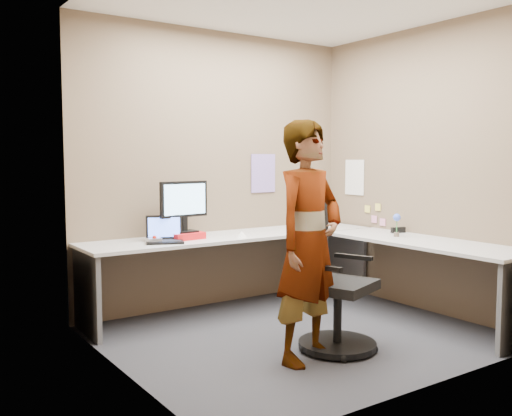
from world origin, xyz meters
TOP-DOWN VIEW (x-y plane):
  - ground at (0.00, 0.00)m, footprint 3.00×3.00m
  - wall_back at (0.00, 1.30)m, footprint 3.00×0.00m
  - wall_right at (1.50, 0.00)m, footprint 0.00×2.70m
  - wall_left at (-1.50, 0.00)m, footprint 0.00×2.70m
  - ceiling at (0.00, 0.00)m, footprint 3.00×3.00m
  - desk at (0.44, 0.39)m, footprint 2.98×2.58m
  - paper_ream at (-0.53, 0.97)m, footprint 0.33×0.26m
  - monitor at (-0.53, 0.99)m, footprint 0.49×0.16m
  - laptop at (-0.77, 0.91)m, footprint 0.39×0.36m
  - trackball_mouse at (-0.88, 0.89)m, footprint 0.12×0.08m
  - origami at (-0.06, 0.77)m, footprint 0.10×0.10m
  - stapler at (1.38, 0.18)m, footprint 0.16×0.07m
  - flower at (1.16, -0.00)m, footprint 0.07×0.07m
  - calendar_purple at (0.55, 1.29)m, footprint 0.30×0.01m
  - calendar_white at (1.49, 0.90)m, footprint 0.01×0.28m
  - sticky_note_a at (1.49, 0.55)m, footprint 0.01×0.07m
  - sticky_note_b at (1.49, 0.60)m, footprint 0.01×0.07m
  - sticky_note_c at (1.49, 0.48)m, footprint 0.01×0.07m
  - sticky_note_d at (1.49, 0.70)m, footprint 0.01×0.07m
  - office_chair at (-0.01, -0.39)m, footprint 0.65×0.64m
  - person at (-0.31, -0.50)m, footprint 0.71×0.54m

SIDE VIEW (x-z plane):
  - ground at x=0.00m, z-range 0.00..0.00m
  - office_chair at x=-0.01m, z-range -0.10..1.02m
  - desk at x=0.44m, z-range 0.22..0.95m
  - trackball_mouse at x=-0.88m, z-range 0.72..0.79m
  - stapler at x=1.38m, z-range 0.73..0.78m
  - origami at x=-0.06m, z-range 0.73..0.79m
  - paper_ream at x=-0.53m, z-range 0.73..0.79m
  - laptop at x=-0.77m, z-range 0.67..0.90m
  - sticky_note_c at x=1.49m, z-range 0.76..0.84m
  - sticky_note_b at x=1.49m, z-range 0.78..0.86m
  - person at x=-0.31m, z-range 0.00..1.73m
  - flower at x=1.16m, z-range 0.77..0.98m
  - sticky_note_d at x=1.49m, z-range 0.88..0.96m
  - sticky_note_a at x=1.49m, z-range 0.91..0.99m
  - monitor at x=-0.53m, z-range 0.83..1.29m
  - calendar_white at x=1.49m, z-range 1.06..1.44m
  - calendar_purple at x=0.55m, z-range 1.10..1.50m
  - wall_back at x=0.00m, z-range -0.15..2.85m
  - wall_right at x=1.50m, z-range 0.00..2.70m
  - wall_left at x=-1.50m, z-range 0.00..2.70m
  - ceiling at x=0.00m, z-range 2.70..2.70m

